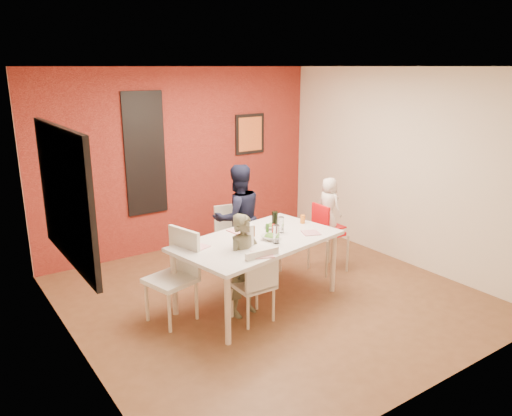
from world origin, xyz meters
TOP-DOWN VIEW (x-y plane):
  - ground at (0.00, 0.00)m, footprint 4.50×4.50m
  - ceiling at (0.00, 0.00)m, footprint 4.50×4.50m
  - wall_back at (0.00, 2.25)m, footprint 4.50×0.02m
  - wall_front at (0.00, -2.25)m, footprint 4.50×0.02m
  - wall_left at (-2.25, 0.00)m, footprint 0.02×4.50m
  - wall_right at (2.25, 0.00)m, footprint 0.02×4.50m
  - brick_accent_wall at (0.00, 2.23)m, footprint 4.50×0.02m
  - picture_window_frame at (-2.22, 0.20)m, footprint 0.05×1.70m
  - picture_window_pane at (-2.21, 0.20)m, footprint 0.02×1.55m
  - glassblock_strip at (-0.60, 2.21)m, footprint 0.55×0.03m
  - glassblock_surround at (-0.60, 2.21)m, footprint 0.60×0.03m
  - art_print_frame at (1.20, 2.21)m, footprint 0.54×0.03m
  - art_print_canvas at (1.20, 2.19)m, footprint 0.44×0.01m
  - dining_table at (-0.21, -0.04)m, footprint 2.07×1.38m
  - chair_near at (-0.50, -0.42)m, footprint 0.41×0.41m
  - chair_far at (0.17, 1.18)m, footprint 0.46×0.46m
  - chair_left at (-1.15, 0.16)m, footprint 0.57×0.57m
  - high_chair at (1.09, 0.21)m, footprint 0.41×0.41m
  - child_near at (-0.49, -0.19)m, footprint 0.47×0.36m
  - child_far at (0.15, 0.95)m, footprint 0.78×0.64m
  - toddler at (1.11, 0.21)m, footprint 0.27×0.38m
  - plate_near_left at (-0.46, -0.48)m, footprint 0.29×0.29m
  - plate_far_mid at (-0.23, 0.32)m, footprint 0.25×0.25m
  - plate_near_right at (0.42, -0.23)m, footprint 0.25×0.25m
  - plate_far_left at (-0.90, 0.11)m, footprint 0.25×0.25m
  - salad_bowl_a at (-0.09, -0.13)m, footprint 0.27×0.27m
  - salad_bowl_b at (0.16, 0.17)m, footprint 0.25×0.25m
  - wine_bottle at (0.07, 0.01)m, footprint 0.07×0.07m
  - wine_glass_a at (-0.12, -0.27)m, footprint 0.07×0.07m
  - wine_glass_b at (0.15, -0.01)m, footprint 0.07×0.07m
  - paper_towel_roll at (-0.41, -0.15)m, footprint 0.11×0.11m
  - condiment_red at (-0.01, -0.07)m, footprint 0.04×0.04m
  - condiment_green at (-0.06, -0.02)m, footprint 0.04×0.04m
  - condiment_brown at (-0.20, 0.06)m, footprint 0.03×0.03m
  - sippy_cup at (0.60, 0.13)m, footprint 0.06×0.06m

SIDE VIEW (x-z plane):
  - ground at x=0.00m, z-range 0.00..0.00m
  - chair_far at x=0.17m, z-range 0.05..0.89m
  - chair_near at x=-0.50m, z-range 0.05..0.92m
  - chair_left at x=-1.15m, z-range 0.06..1.07m
  - high_chair at x=1.09m, z-range 0.10..1.05m
  - child_near at x=-0.49m, z-range 0.00..1.17m
  - dining_table at x=-0.21m, z-range 0.33..1.12m
  - child_far at x=0.15m, z-range 0.00..1.47m
  - plate_near_right at x=0.42m, z-range 0.79..0.81m
  - plate_far_left at x=-0.90m, z-range 0.79..0.81m
  - plate_near_left at x=-0.46m, z-range 0.79..0.81m
  - plate_far_mid at x=-0.23m, z-range 0.79..0.81m
  - salad_bowl_b at x=0.16m, z-range 0.79..0.84m
  - salad_bowl_a at x=-0.09m, z-range 0.79..0.85m
  - sippy_cup at x=0.60m, z-range 0.79..0.90m
  - condiment_brown at x=-0.20m, z-range 0.79..0.92m
  - condiment_red at x=-0.01m, z-range 0.79..0.94m
  - condiment_green at x=-0.06m, z-range 0.79..0.94m
  - wine_glass_b at x=0.15m, z-range 0.79..0.99m
  - wine_glass_a at x=-0.12m, z-range 0.79..1.01m
  - paper_towel_roll at x=-0.41m, z-range 0.79..1.03m
  - wine_bottle at x=0.07m, z-range 0.79..1.06m
  - toddler at x=1.11m, z-range 0.56..1.30m
  - wall_back at x=0.00m, z-range 0.00..2.70m
  - wall_front at x=0.00m, z-range 0.00..2.70m
  - wall_left at x=-2.25m, z-range 0.00..2.70m
  - wall_right at x=2.25m, z-range 0.00..2.70m
  - brick_accent_wall at x=0.00m, z-range 0.00..2.70m
  - glassblock_strip at x=-0.60m, z-range 0.65..2.35m
  - glassblock_surround at x=-0.60m, z-range 0.62..2.38m
  - picture_window_frame at x=-2.22m, z-range 0.90..2.20m
  - picture_window_pane at x=-2.21m, z-range 0.98..2.12m
  - art_print_frame at x=1.20m, z-range 1.33..1.97m
  - art_print_canvas at x=1.20m, z-range 1.38..1.92m
  - ceiling at x=0.00m, z-range 2.69..2.71m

